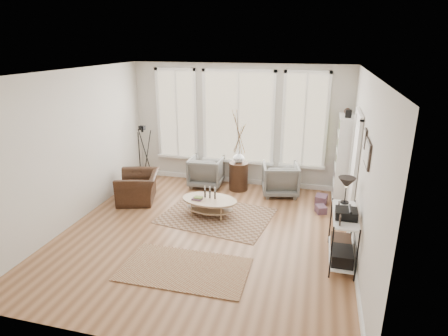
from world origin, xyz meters
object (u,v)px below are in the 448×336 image
(coffee_table, at_px, (209,203))
(side_table, at_px, (239,153))
(bookcase, at_px, (343,159))
(low_shelf, at_px, (343,232))
(armchair_left, at_px, (206,171))
(armchair_right, at_px, (280,179))
(accent_chair, at_px, (138,187))

(coffee_table, bearing_deg, side_table, 79.90)
(bookcase, height_order, side_table, bookcase)
(low_shelf, bearing_deg, side_table, 131.24)
(low_shelf, height_order, side_table, side_table)
(coffee_table, xyz_separation_m, armchair_left, (-0.54, 1.58, 0.08))
(low_shelf, distance_m, armchair_left, 4.05)
(armchair_left, bearing_deg, coffee_table, 106.15)
(bookcase, xyz_separation_m, armchair_right, (-1.32, 0.01, -0.58))
(coffee_table, bearing_deg, bookcase, 29.63)
(low_shelf, height_order, coffee_table, low_shelf)
(bookcase, bearing_deg, accent_chair, -165.27)
(low_shelf, bearing_deg, coffee_table, 157.49)
(armchair_right, xyz_separation_m, side_table, (-0.99, 0.05, 0.53))
(coffee_table, distance_m, armchair_right, 1.95)
(accent_chair, bearing_deg, bookcase, 87.47)
(coffee_table, xyz_separation_m, accent_chair, (-1.73, 0.34, 0.04))
(bookcase, height_order, low_shelf, bookcase)
(bookcase, relative_size, coffee_table, 1.72)
(armchair_right, bearing_deg, accent_chair, 8.87)
(coffee_table, height_order, accent_chair, accent_chair)
(armchair_right, relative_size, accent_chair, 0.83)
(low_shelf, height_order, accent_chair, low_shelf)
(armchair_left, distance_m, accent_chair, 1.72)
(low_shelf, bearing_deg, armchair_right, 116.63)
(bookcase, height_order, coffee_table, bookcase)
(armchair_right, relative_size, side_table, 0.44)
(low_shelf, distance_m, coffee_table, 2.75)
(bookcase, xyz_separation_m, armchair_left, (-3.13, 0.11, -0.59))
(armchair_left, bearing_deg, low_shelf, 136.67)
(bookcase, relative_size, armchair_right, 2.52)
(bookcase, xyz_separation_m, low_shelf, (-0.06, -2.52, -0.44))
(armchair_left, xyz_separation_m, side_table, (0.81, -0.05, 0.54))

